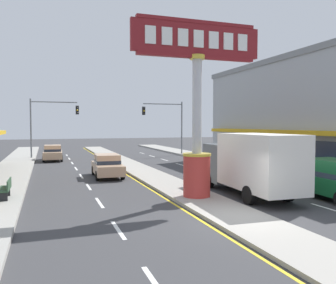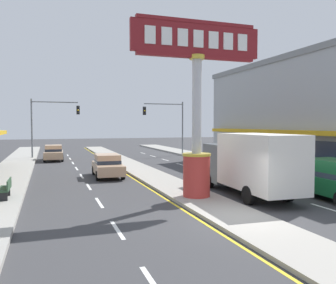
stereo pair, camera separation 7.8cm
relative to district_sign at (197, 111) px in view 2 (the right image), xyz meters
The scene contains 17 objects.
ground_plane 5.84m from the district_sign, 90.00° to the right, with size 160.00×160.00×0.00m, color #3A3A3D.
median_strip 14.52m from the district_sign, 90.00° to the left, with size 2.41×52.00×0.14m, color #A39E93.
sidewalk_left 15.63m from the district_sign, 127.79° to the left, with size 2.88×60.00×0.18m, color #9E9B93.
sidewalk_right 15.63m from the district_sign, 52.21° to the left, with size 2.88×60.00×0.18m, color #9E9B93.
lane_markings 13.25m from the district_sign, 90.00° to the left, with size 9.15×52.00×0.01m.
district_sign is the anchor object (origin of this frame).
storefront_right 17.23m from the district_sign, 30.89° to the left, with size 10.32×20.40×8.85m.
traffic_light_left_side 24.21m from the district_sign, 105.43° to the left, with size 4.86×0.46×6.20m.
traffic_light_right_side 23.87m from the district_sign, 74.35° to the left, with size 4.86×0.46×6.20m.
box_truck_near_right_lane 3.76m from the district_sign, ahead, with size 2.41×6.97×3.12m.
sedan_far_right_lane 9.65m from the district_sign, 108.41° to the left, with size 1.95×4.36×1.53m.
suv_near_left_lane 7.28m from the district_sign, 19.89° to the right, with size 2.12×4.68×1.90m.
sedan_mid_left_lane 22.39m from the district_sign, 106.15° to the left, with size 1.93×4.35×1.53m.
suv_far_left_oncoming 8.86m from the district_sign, 41.84° to the left, with size 2.01×4.62×1.90m.
street_bench 9.51m from the district_sign, 165.42° to the left, with size 0.48×1.60×0.88m.
pedestrian_near_kerb 9.78m from the district_sign, 23.48° to the left, with size 0.44×0.31×1.64m.
pedestrian_far_side 13.83m from the district_sign, 44.95° to the left, with size 0.34×0.45×1.71m.
Camera 2 is at (-6.69, -11.32, 3.56)m, focal length 37.86 mm.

